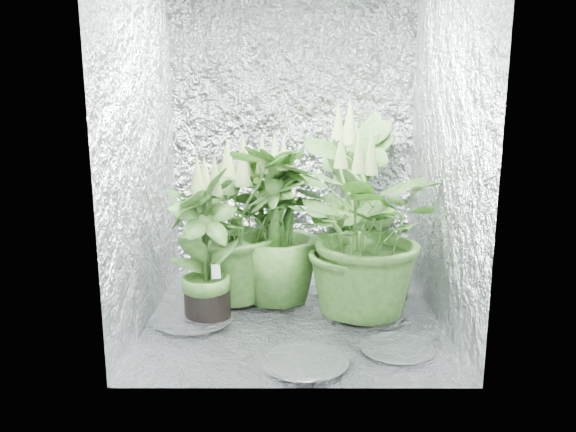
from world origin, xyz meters
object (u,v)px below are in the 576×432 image
(plant_f, at_px, (206,248))
(plant_b, at_px, (261,227))
(plant_e, at_px, (360,231))
(plant_a, at_px, (236,225))
(plant_d, at_px, (278,227))
(circulation_fan, at_px, (392,274))
(plant_c, at_px, (354,199))

(plant_f, bearing_deg, plant_b, 63.25)
(plant_e, bearing_deg, plant_b, 138.97)
(plant_a, height_order, plant_d, plant_a)
(plant_d, xyz_separation_m, plant_e, (0.45, -0.24, 0.03))
(plant_d, bearing_deg, plant_e, -28.30)
(plant_d, relative_size, plant_f, 1.08)
(plant_d, bearing_deg, plant_a, 174.26)
(plant_e, xyz_separation_m, circulation_fan, (0.24, 0.33, -0.35))
(plant_b, height_order, plant_f, plant_f)
(circulation_fan, bearing_deg, plant_e, -122.90)
(plant_f, xyz_separation_m, circulation_fan, (1.07, 0.38, -0.27))
(plant_a, distance_m, plant_e, 0.74)
(plant_f, bearing_deg, plant_d, 38.05)
(plant_b, bearing_deg, plant_a, -121.98)
(plant_a, distance_m, plant_c, 0.85)
(plant_e, height_order, circulation_fan, plant_e)
(plant_c, xyz_separation_m, circulation_fan, (0.20, -0.36, -0.40))
(plant_d, distance_m, plant_f, 0.48)
(plant_c, bearing_deg, circulation_fan, -61.20)
(plant_e, relative_size, plant_f, 1.13)
(plant_a, bearing_deg, plant_f, -112.90)
(circulation_fan, bearing_deg, plant_d, -169.09)
(plant_c, relative_size, circulation_fan, 3.34)
(circulation_fan, bearing_deg, plant_a, -172.35)
(plant_b, distance_m, plant_f, 0.60)
(plant_c, bearing_deg, plant_e, -93.99)
(plant_b, height_order, plant_c, plant_c)
(plant_e, distance_m, circulation_fan, 0.54)
(plant_a, relative_size, plant_d, 1.00)
(plant_a, relative_size, plant_c, 0.85)
(plant_c, relative_size, plant_e, 1.13)
(plant_a, height_order, plant_c, plant_c)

